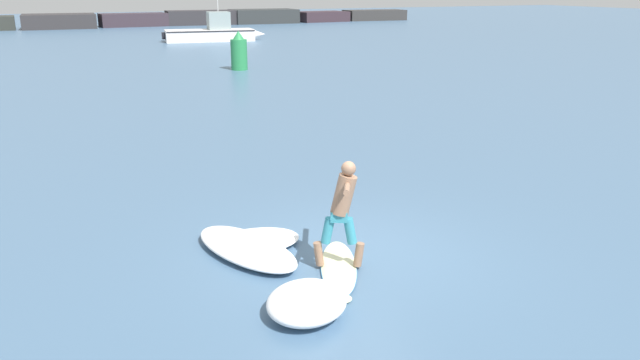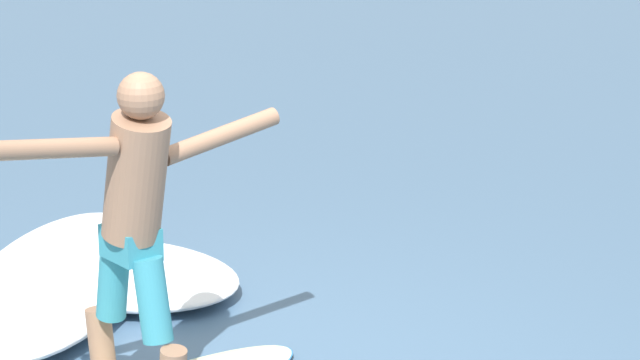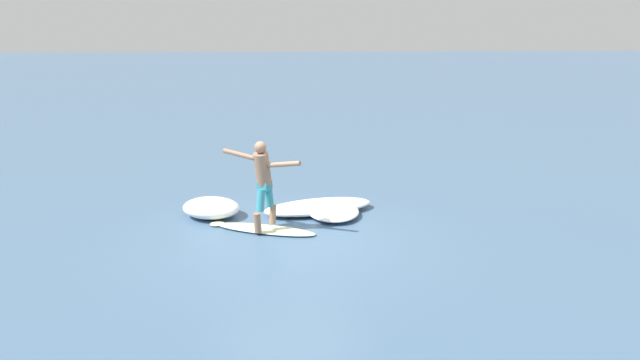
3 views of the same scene
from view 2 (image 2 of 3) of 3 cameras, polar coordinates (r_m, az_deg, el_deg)
The scene contains 3 objects.
surfer at distance 7.21m, azimuth -6.95°, elevation -1.26°, with size 0.90×1.45×1.69m.
wave_foam_at_nose at distance 9.01m, azimuth -9.87°, elevation -3.73°, with size 1.63×2.54×0.24m.
wave_foam_beside at distance 9.12m, azimuth -7.54°, elevation -3.52°, with size 1.58×1.13×0.19m.
Camera 2 is at (3.00, -6.37, 3.36)m, focal length 85.00 mm.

